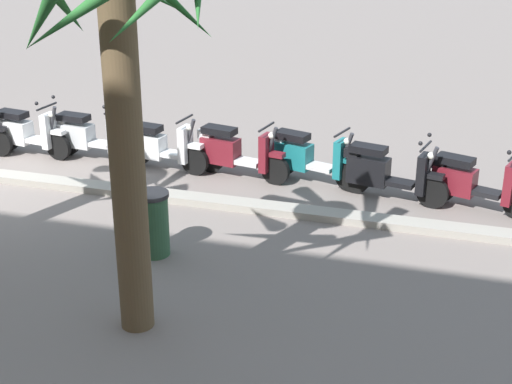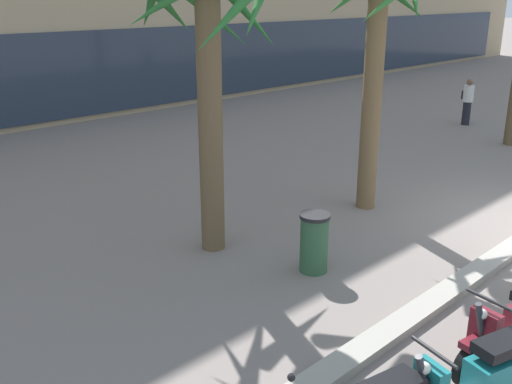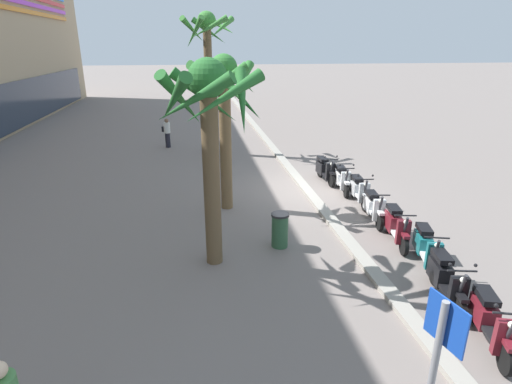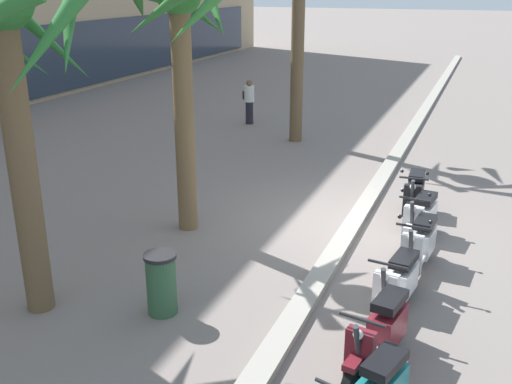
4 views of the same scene
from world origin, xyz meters
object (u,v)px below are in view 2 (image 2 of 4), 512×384
(pedestrian_window_shopping, at_px, (468,101))
(litter_bin, at_px, (314,242))
(palm_tree_mid_walkway, at_px, (207,30))
(palm_tree_far_corner, at_px, (377,23))
(scooter_teal_gap_after_mid, at_px, (476,382))

(pedestrian_window_shopping, height_order, litter_bin, pedestrian_window_shopping)
(palm_tree_mid_walkway, distance_m, pedestrian_window_shopping, 12.93)
(palm_tree_mid_walkway, height_order, litter_bin, palm_tree_mid_walkway)
(palm_tree_mid_walkway, bearing_deg, pedestrian_window_shopping, 7.84)
(pedestrian_window_shopping, bearing_deg, litter_bin, -163.66)
(palm_tree_far_corner, height_order, pedestrian_window_shopping, palm_tree_far_corner)
(scooter_teal_gap_after_mid, distance_m, litter_bin, 3.65)
(scooter_teal_gap_after_mid, height_order, palm_tree_far_corner, palm_tree_far_corner)
(palm_tree_far_corner, relative_size, pedestrian_window_shopping, 3.22)
(palm_tree_far_corner, height_order, palm_tree_mid_walkway, palm_tree_mid_walkway)
(scooter_teal_gap_after_mid, bearing_deg, palm_tree_mid_walkway, 80.25)
(litter_bin, bearing_deg, scooter_teal_gap_after_mid, -113.42)
(scooter_teal_gap_after_mid, distance_m, pedestrian_window_shopping, 15.04)
(scooter_teal_gap_after_mid, bearing_deg, palm_tree_far_corner, 45.34)
(litter_bin, bearing_deg, palm_tree_far_corner, 21.19)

